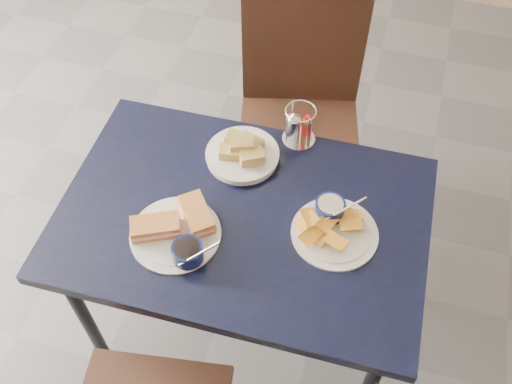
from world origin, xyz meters
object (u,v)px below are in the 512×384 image
(plantain_plate, at_px, (332,223))
(bread_basket, at_px, (243,153))
(dining_table, at_px, (243,228))
(chair_far, at_px, (305,103))
(condiment_caddy, at_px, (298,127))
(sandwich_plate, at_px, (178,231))

(plantain_plate, relative_size, bread_basket, 1.09)
(dining_table, height_order, chair_far, chair_far)
(dining_table, distance_m, condiment_caddy, 0.38)
(dining_table, bearing_deg, condiment_caddy, 76.22)
(sandwich_plate, relative_size, plantain_plate, 1.18)
(dining_table, bearing_deg, sandwich_plate, -141.02)
(chair_far, relative_size, sandwich_plate, 3.29)
(sandwich_plate, height_order, condiment_caddy, condiment_caddy)
(chair_far, height_order, bread_basket, chair_far)
(bread_basket, xyz_separation_m, condiment_caddy, (0.15, 0.13, 0.03))
(plantain_plate, bearing_deg, bread_basket, 150.80)
(dining_table, height_order, plantain_plate, plantain_plate)
(sandwich_plate, bearing_deg, condiment_caddy, 62.94)
(sandwich_plate, relative_size, condiment_caddy, 2.22)
(plantain_plate, xyz_separation_m, condiment_caddy, (-0.18, 0.32, 0.04))
(dining_table, distance_m, plantain_plate, 0.28)
(bread_basket, bearing_deg, chair_far, 77.85)
(chair_far, relative_size, plantain_plate, 3.88)
(chair_far, bearing_deg, sandwich_plate, -103.29)
(bread_basket, bearing_deg, sandwich_plate, -104.92)
(sandwich_plate, bearing_deg, plantain_plate, 20.08)
(dining_table, xyz_separation_m, condiment_caddy, (0.08, 0.34, 0.13))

